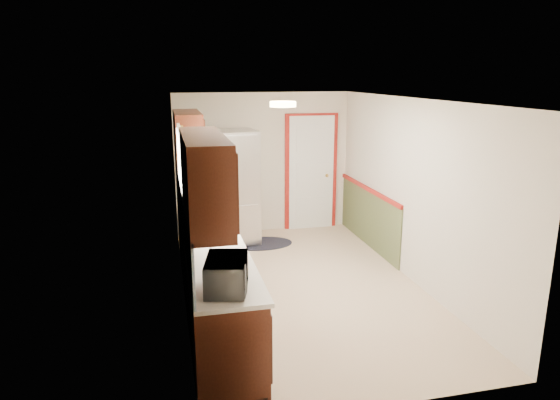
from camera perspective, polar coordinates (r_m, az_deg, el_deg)
room_shell at (r=6.23m, az=2.58°, el=0.32°), size 3.20×5.20×2.52m
kitchen_run at (r=5.85m, az=-8.44°, el=-4.73°), size 0.63×4.00×2.20m
back_wall_trim at (r=8.64m, az=4.94°, el=2.11°), size 1.12×2.30×2.08m
ceiling_fixture at (r=5.79m, az=0.34°, el=10.90°), size 0.30×0.30×0.06m
microwave at (r=4.20m, az=-6.12°, el=-8.04°), size 0.37×0.55×0.34m
refrigerator at (r=8.09m, az=-5.46°, el=1.47°), size 0.82×0.80×1.83m
rug at (r=8.17m, az=-2.20°, el=-5.00°), size 1.05×0.69×0.01m
cooktop at (r=7.05m, az=-9.02°, el=-0.30°), size 0.49×0.58×0.02m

